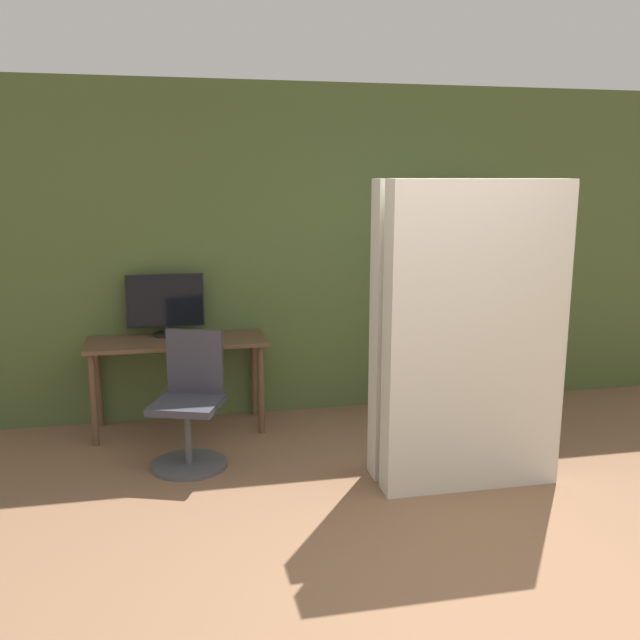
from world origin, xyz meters
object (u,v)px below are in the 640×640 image
office_chair (190,412)px  mattress_far (458,329)px  monitor (165,303)px  mattress_near (476,338)px  bookshelf (447,307)px

office_chair → mattress_far: size_ratio=0.47×
monitor → mattress_near: 2.49m
monitor → mattress_near: size_ratio=0.31×
monitor → office_chair: monitor is taller
monitor → mattress_near: (1.88, -1.64, -0.01)m
bookshelf → mattress_far: mattress_far is taller
mattress_far → monitor: bearing=144.1°
monitor → bookshelf: size_ratio=0.34×
monitor → mattress_near: bearing=-41.1°
monitor → office_chair: bearing=-81.2°
monitor → bookshelf: bookshelf is taller
office_chair → mattress_near: (1.74, -0.75, 0.60)m
mattress_near → mattress_far: (0.00, 0.28, -0.00)m
bookshelf → mattress_near: size_ratio=0.90×
monitor → office_chair: (0.14, -0.89, -0.61)m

